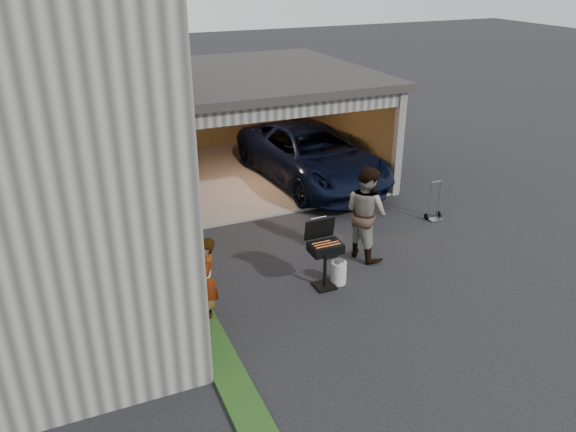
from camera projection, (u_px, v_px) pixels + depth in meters
name	position (u px, v px, depth m)	size (l,w,h in m)	color
ground	(321.00, 294.00, 10.32)	(80.00, 80.00, 0.00)	black
groundcover_strip	(220.00, 356.00, 8.66)	(0.50, 8.00, 0.06)	#193814
garage	(238.00, 108.00, 15.48)	(6.80, 6.30, 2.90)	#605E59
minivan	(312.00, 157.00, 15.17)	(2.45, 5.31, 1.48)	black
woman	(206.00, 280.00, 9.35)	(0.55, 0.36, 1.50)	silver
man	(366.00, 213.00, 11.26)	(0.95, 0.74, 1.95)	#4D321E
bbq_grill	(325.00, 249.00, 10.25)	(0.59, 0.52, 1.31)	black
propane_tank	(339.00, 273.00, 10.59)	(0.29, 0.29, 0.44)	silver
plywood_panel	(180.00, 272.00, 10.16)	(0.04, 0.82, 0.92)	brown
hand_truck	(434.00, 212.00, 13.21)	(0.39, 0.29, 0.96)	slate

